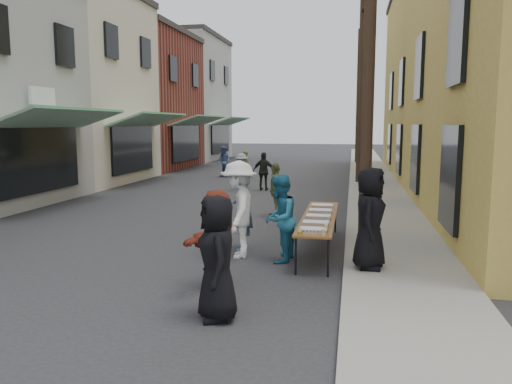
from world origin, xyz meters
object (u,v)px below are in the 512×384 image
at_px(utility_pole_near, 370,38).
at_px(server, 370,218).
at_px(serving_table, 319,218).
at_px(catering_tray_sausage, 313,230).
at_px(guest_front_a, 217,258).
at_px(utility_pole_mid, 361,83).
at_px(utility_pole_far, 358,97).
at_px(guest_front_c, 280,219).

distance_m(utility_pole_near, server, 3.99).
height_order(serving_table, catering_tray_sausage, catering_tray_sausage).
xyz_separation_m(catering_tray_sausage, guest_front_a, (-1.14, -2.47, 0.09)).
bearing_deg(utility_pole_near, guest_front_a, -114.64).
height_order(utility_pole_near, guest_front_a, utility_pole_near).
distance_m(utility_pole_mid, utility_pole_far, 12.00).
relative_size(utility_pole_far, guest_front_a, 5.11).
relative_size(utility_pole_mid, server, 4.85).
bearing_deg(utility_pole_far, serving_table, -92.25).
height_order(utility_pole_near, utility_pole_mid, same).
height_order(utility_pole_near, serving_table, utility_pole_near).
relative_size(utility_pole_far, guest_front_c, 5.18).
bearing_deg(guest_front_c, server, 82.53).
height_order(serving_table, guest_front_c, guest_front_c).
distance_m(catering_tray_sausage, server, 1.05).
bearing_deg(catering_tray_sausage, guest_front_a, -114.70).
distance_m(utility_pole_near, utility_pole_far, 24.00).
height_order(serving_table, server, server).
relative_size(utility_pole_far, serving_table, 2.25).
relative_size(utility_pole_near, serving_table, 2.25).
relative_size(catering_tray_sausage, guest_front_c, 0.29).
bearing_deg(utility_pole_near, guest_front_c, -138.26).
bearing_deg(utility_pole_far, server, -89.89).
bearing_deg(utility_pole_far, utility_pole_near, -90.00).
bearing_deg(guest_front_c, catering_tray_sausage, 57.03).
bearing_deg(utility_pole_far, utility_pole_mid, -90.00).
distance_m(utility_pole_mid, guest_front_c, 14.07).
distance_m(utility_pole_mid, server, 14.38).
bearing_deg(utility_pole_mid, serving_table, -94.41).
relative_size(utility_pole_near, server, 4.85).
bearing_deg(utility_pole_near, serving_table, -154.94).
relative_size(utility_pole_far, server, 4.85).
bearing_deg(catering_tray_sausage, server, 8.02).
relative_size(utility_pole_mid, guest_front_c, 5.18).
bearing_deg(server, guest_front_c, 83.80).
distance_m(catering_tray_sausage, guest_front_c, 0.94).
xyz_separation_m(utility_pole_near, guest_front_a, (-2.10, -4.57, -3.62)).
bearing_deg(server, utility_pole_near, 10.52).
distance_m(utility_pole_mid, guest_front_a, 17.09).
relative_size(utility_pole_mid, guest_front_a, 5.11).
distance_m(utility_pole_near, catering_tray_sausage, 4.37).
xyz_separation_m(utility_pole_mid, catering_tray_sausage, (-0.96, -14.10, -3.71)).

